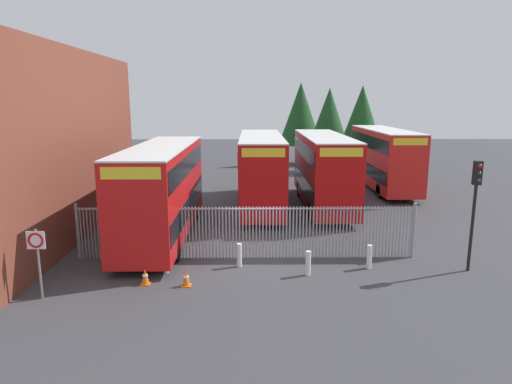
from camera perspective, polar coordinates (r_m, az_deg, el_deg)
The scene contains 18 objects.
ground_plane at distance 26.69m, azimuth -0.08°, elevation -2.47°, with size 100.00×100.00×0.00m, color #3D3D42.
depot_building_brick at distance 24.50m, azimuth -29.24°, elevation 5.29°, with size 7.51×16.78×8.85m, color brown.
palisade_fence at distance 18.66m, azimuth -1.25°, elevation -4.96°, with size 14.11×0.14×2.35m.
double_decker_bus_near_gate at distance 21.70m, azimuth -11.82°, elevation 0.54°, with size 2.54×10.81×4.42m.
double_decker_bus_behind_fence_left at distance 27.82m, azimuth 8.56°, elevation 3.07°, with size 2.54×10.81×4.42m.
double_decker_bus_behind_fence_right at distance 34.43m, azimuth 15.96°, elevation 4.38°, with size 2.54×10.81×4.42m.
double_decker_bus_far_back at distance 27.38m, azimuth 0.65°, elevation 3.06°, with size 2.54×10.81×4.42m.
bollard_near_left at distance 17.67m, azimuth -11.41°, elevation -8.58°, with size 0.20×0.20×0.95m, color silver.
bollard_center_front at distance 17.92m, azimuth -2.14°, elevation -8.05°, with size 0.20×0.20×0.95m, color silver.
bollard_near_right at distance 17.18m, azimuth 6.66°, elevation -9.01°, with size 0.20×0.20×0.95m, color silver.
bollard_far_right at distance 18.29m, azimuth 14.24°, elevation -8.00°, with size 0.20×0.20×0.95m, color silver.
traffic_cone_by_gate at distance 16.80m, azimuth -13.93°, elevation -10.45°, with size 0.34×0.34×0.59m.
traffic_cone_mid_forecourt at distance 16.39m, azimuth -8.88°, elevation -10.82°, with size 0.34×0.34×0.59m.
speed_limit_sign_post at distance 16.34m, azimuth -26.16°, elevation -6.44°, with size 0.60×0.14×2.40m.
traffic_light_kerbside at distance 18.71m, azimuth 26.17°, elevation -0.43°, with size 0.28×0.33×4.30m.
tree_tall_back at distance 41.38m, azimuth 9.29°, elevation 9.26°, with size 3.76×3.76×7.60m.
tree_short_side at distance 46.41m, azimuth 5.70°, elevation 9.89°, with size 4.39×4.39×8.28m.
tree_mid_row at distance 48.84m, azimuth 13.34°, elevation 9.83°, with size 3.90×3.90×8.02m.
Camera 1 is at (-0.21, -17.88, 6.52)m, focal length 31.39 mm.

